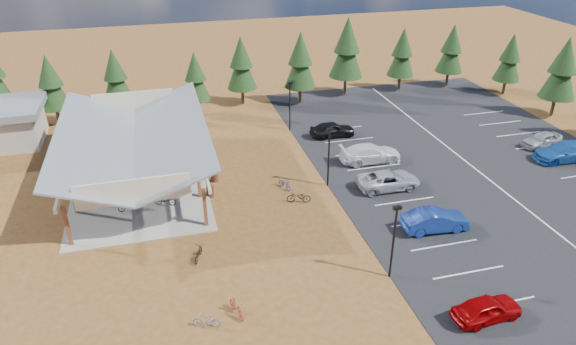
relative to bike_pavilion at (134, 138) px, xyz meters
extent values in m
plane|color=brown|center=(10.00, -7.00, -3.82)|extent=(140.00, 140.00, 0.00)
cube|color=black|center=(28.50, -4.00, -3.80)|extent=(27.00, 44.00, 0.04)
cube|color=gray|center=(0.00, 0.00, -3.77)|extent=(10.60, 18.60, 0.10)
cube|color=maroon|center=(-4.60, -8.40, -2.22)|extent=(0.25, 0.25, 3.00)
cube|color=maroon|center=(-4.60, -4.20, -2.22)|extent=(0.25, 0.25, 3.00)
cube|color=maroon|center=(-4.60, 0.00, -2.22)|extent=(0.25, 0.25, 3.00)
cube|color=maroon|center=(-4.60, 4.20, -2.22)|extent=(0.25, 0.25, 3.00)
cube|color=maroon|center=(-4.60, 8.40, -2.22)|extent=(0.25, 0.25, 3.00)
cube|color=maroon|center=(4.60, -8.40, -2.22)|extent=(0.25, 0.25, 3.00)
cube|color=maroon|center=(4.60, -4.20, -2.22)|extent=(0.25, 0.25, 3.00)
cube|color=maroon|center=(4.60, 0.00, -2.22)|extent=(0.25, 0.25, 3.00)
cube|color=maroon|center=(4.60, 4.20, -2.22)|extent=(0.25, 0.25, 3.00)
cube|color=maroon|center=(4.60, 8.40, -2.22)|extent=(0.25, 0.25, 3.00)
cube|color=beige|center=(-5.00, 0.00, -0.72)|extent=(0.22, 18.00, 0.35)
cube|color=beige|center=(5.00, 0.00, -0.72)|extent=(0.22, 18.00, 0.35)
cube|color=slate|center=(-2.90, 0.00, 0.18)|extent=(5.85, 19.40, 2.13)
cube|color=slate|center=(2.90, 0.00, 0.18)|extent=(5.85, 19.40, 2.13)
cube|color=beige|center=(0.00, -9.00, 0.08)|extent=(7.50, 0.15, 1.80)
cube|color=beige|center=(0.00, 9.00, 0.08)|extent=(7.50, 0.15, 1.80)
cylinder|color=black|center=(15.00, -17.00, -1.32)|extent=(0.14, 0.14, 5.00)
cube|color=black|center=(15.00, -17.00, 1.23)|extent=(0.50, 0.25, 0.18)
cylinder|color=black|center=(15.00, -5.00, -1.32)|extent=(0.14, 0.14, 5.00)
cube|color=black|center=(15.00, -5.00, 1.23)|extent=(0.50, 0.25, 0.18)
cylinder|color=black|center=(15.00, 7.00, -1.32)|extent=(0.14, 0.14, 5.00)
cube|color=black|center=(15.00, 7.00, 1.23)|extent=(0.50, 0.25, 0.18)
cylinder|color=#462519|center=(5.42, -4.23, -3.37)|extent=(0.60, 0.60, 0.90)
cylinder|color=#462519|center=(6.09, -1.86, -3.37)|extent=(0.60, 0.60, 0.90)
cylinder|color=#382314|center=(-13.72, 15.55, -2.68)|extent=(0.36, 0.36, 2.30)
cylinder|color=#382314|center=(-8.09, 15.02, -2.92)|extent=(0.36, 0.36, 1.80)
cone|color=black|center=(-8.09, 15.02, 0.14)|extent=(3.17, 3.17, 4.32)
cone|color=black|center=(-8.09, 15.02, 1.94)|extent=(2.45, 2.45, 3.24)
cylinder|color=#382314|center=(-1.78, 15.69, -2.93)|extent=(0.36, 0.36, 1.80)
cone|color=black|center=(-1.78, 15.69, 0.13)|extent=(3.16, 3.16, 4.31)
cone|color=black|center=(-1.78, 15.69, 1.93)|extent=(2.44, 2.44, 3.23)
cylinder|color=#382314|center=(6.43, 14.03, -2.98)|extent=(0.36, 0.36, 1.68)
cone|color=black|center=(6.43, 14.03, -0.12)|extent=(2.96, 2.96, 4.04)
cone|color=black|center=(6.43, 14.03, 1.57)|extent=(2.29, 2.29, 3.03)
cylinder|color=#382314|center=(11.77, 15.89, -2.87)|extent=(0.36, 0.36, 1.91)
cone|color=black|center=(11.77, 15.89, 0.38)|extent=(3.36, 3.36, 4.59)
cone|color=black|center=(11.77, 15.89, 2.29)|extent=(2.60, 2.60, 3.44)
cylinder|color=#382314|center=(18.21, 14.39, -2.81)|extent=(0.36, 0.36, 2.02)
cone|color=black|center=(18.21, 14.39, 0.62)|extent=(3.55, 3.55, 4.84)
cone|color=black|center=(18.21, 14.39, 2.64)|extent=(2.75, 2.75, 3.63)
cylinder|color=#382314|center=(24.33, 15.98, -2.70)|extent=(0.36, 0.36, 2.25)
cone|color=black|center=(24.33, 15.98, 1.13)|extent=(3.97, 3.97, 5.41)
cone|color=black|center=(24.33, 15.98, 3.39)|extent=(3.06, 3.06, 4.06)
cylinder|color=#382314|center=(31.45, 15.89, -2.89)|extent=(0.36, 0.36, 1.86)
cone|color=black|center=(31.45, 15.89, 0.27)|extent=(3.28, 3.28, 4.47)
cone|color=black|center=(31.45, 15.89, 2.13)|extent=(2.53, 2.53, 3.35)
cylinder|color=#382314|center=(37.97, 15.69, -2.88)|extent=(0.36, 0.36, 1.89)
cone|color=black|center=(37.97, 15.69, 0.33)|extent=(3.32, 3.32, 4.53)
cone|color=black|center=(37.97, 15.69, 2.22)|extent=(2.57, 2.57, 3.40)
cylinder|color=#382314|center=(43.80, 3.60, -2.77)|extent=(0.36, 0.36, 2.10)
cone|color=black|center=(43.80, 3.60, 0.80)|extent=(3.70, 3.70, 5.04)
cone|color=black|center=(43.80, 3.60, 2.90)|extent=(2.86, 2.86, 3.78)
cylinder|color=#382314|center=(42.99, 11.07, -2.93)|extent=(0.36, 0.36, 1.79)
cone|color=black|center=(42.99, 11.07, 0.12)|extent=(3.16, 3.16, 4.30)
cone|color=black|center=(42.99, 11.07, 1.91)|extent=(2.44, 2.44, 3.23)
imported|color=black|center=(-0.80, -4.81, -3.29)|extent=(1.76, 1.05, 0.87)
imported|color=gray|center=(-2.81, -0.91, -3.25)|extent=(1.63, 0.76, 0.95)
imported|color=navy|center=(-1.30, 3.63, -3.33)|extent=(1.54, 0.62, 0.80)
imported|color=maroon|center=(-1.36, 6.40, -3.28)|extent=(1.53, 0.63, 0.90)
imported|color=black|center=(1.89, -4.86, -3.29)|extent=(1.77, 1.12, 0.88)
imported|color=#92959A|center=(2.65, -3.91, -3.18)|extent=(1.85, 0.67, 1.09)
imported|color=#242B9E|center=(2.39, 2.14, -3.28)|extent=(1.71, 0.68, 0.88)
imported|color=#9C2E10|center=(2.05, 5.30, -3.20)|extent=(1.77, 0.64, 1.04)
imported|color=#9A3B21|center=(5.17, -17.88, -3.30)|extent=(0.97, 1.80, 1.04)
imported|color=black|center=(3.62, -12.15, -3.40)|extent=(1.11, 1.72, 0.86)
imported|color=gray|center=(3.43, -18.40, -3.35)|extent=(1.65, 0.93, 0.95)
imported|color=navy|center=(11.45, -4.54, -3.41)|extent=(1.06, 1.68, 0.83)
imported|color=black|center=(11.95, -6.97, -3.33)|extent=(1.97, 1.15, 0.98)
imported|color=#8E0203|center=(18.63, -21.79, -3.09)|extent=(4.18, 1.95, 1.38)
imported|color=navy|center=(20.24, -13.12, -3.00)|extent=(4.87, 1.98, 1.57)
imported|color=#A5A8AE|center=(19.63, -6.69, -3.06)|extent=(5.22, 2.48, 1.44)
imported|color=silver|center=(20.10, -1.82, -2.98)|extent=(5.63, 2.46, 1.61)
imported|color=black|center=(18.65, 4.32, -3.04)|extent=(4.44, 1.88, 1.50)
imported|color=#1A50A0|center=(37.21, -6.07, -2.95)|extent=(5.84, 2.65, 1.66)
imported|color=#93959B|center=(37.19, -3.02, -3.09)|extent=(4.30, 2.26, 1.40)
camera|label=1|loc=(2.32, -39.88, 17.02)|focal=32.00mm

